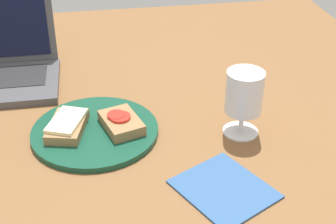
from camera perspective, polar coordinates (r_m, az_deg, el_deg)
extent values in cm
cube|color=brown|center=(98.83, -4.29, -2.10)|extent=(140.00, 140.00, 3.00)
cylinder|color=#144733|center=(95.36, -8.87, -2.32)|extent=(25.49, 25.49, 1.21)
cube|color=#937047|center=(94.16, -5.71, -1.32)|extent=(9.20, 11.32, 2.17)
cylinder|color=red|center=(94.03, -6.34, -0.40)|extent=(3.63, 3.63, 0.61)
cylinder|color=red|center=(93.46, -5.84, -0.62)|extent=(4.17, 4.17, 0.54)
cube|color=#937047|center=(95.06, -12.17, -1.69)|extent=(8.93, 12.22, 1.93)
cube|color=#F4EAB7|center=(94.35, -12.26, -1.02)|extent=(8.66, 10.76, 0.71)
cylinder|color=white|center=(96.01, 8.81, -2.35)|extent=(7.19, 7.19, 0.40)
cylinder|color=white|center=(94.60, 8.94, -1.06)|extent=(0.94, 0.94, 4.75)
cylinder|color=white|center=(91.19, 9.28, 2.42)|extent=(7.37, 7.37, 8.49)
cylinder|color=white|center=(91.65, 9.23, 1.92)|extent=(6.78, 6.78, 6.63)
cube|color=#33598C|center=(81.65, 6.85, -9.30)|extent=(19.00, 19.73, 0.40)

